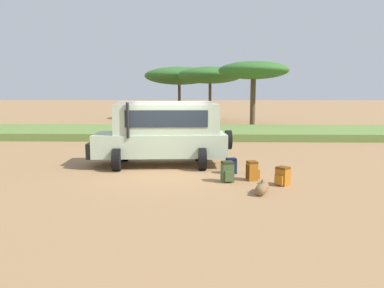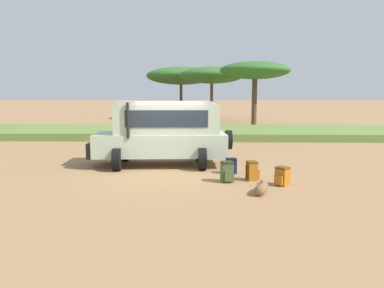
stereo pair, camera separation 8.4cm
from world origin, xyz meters
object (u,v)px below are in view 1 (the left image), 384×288
object	(u,v)px
backpack_outermost	(231,166)
acacia_tree_left_mid	(179,76)
backpack_near_rear_wheel	(283,176)
backpack_beside_front_wheel	(252,171)
duffel_bag_low_black_case	(262,188)
acacia_tree_right_mid	(253,71)
acacia_tree_centre_back	(210,75)
backpack_cluster_center	(228,172)
safari_vehicle	(163,132)

from	to	relation	value
backpack_outermost	acacia_tree_left_mid	size ratio (longest dim) A/B	0.07
backpack_near_rear_wheel	acacia_tree_left_mid	size ratio (longest dim) A/B	0.07
backpack_beside_front_wheel	duffel_bag_low_black_case	xyz separation A→B (m)	(0.06, -1.59, -0.15)
backpack_near_rear_wheel	acacia_tree_right_mid	size ratio (longest dim) A/B	0.10
backpack_beside_front_wheel	acacia_tree_right_mid	distance (m)	19.32
backpack_near_rear_wheel	backpack_outermost	bearing A→B (deg)	130.38
backpack_near_rear_wheel	acacia_tree_centre_back	xyz separation A→B (m)	(-1.69, 25.54, 4.23)
backpack_beside_front_wheel	acacia_tree_right_mid	xyz separation A→B (m)	(2.45, 18.68, 4.24)
acacia_tree_right_mid	backpack_cluster_center	bearing A→B (deg)	-99.74
safari_vehicle	backpack_near_rear_wheel	size ratio (longest dim) A/B	9.69
safari_vehicle	acacia_tree_centre_back	xyz separation A→B (m)	(2.19, 22.47, 3.21)
backpack_near_rear_wheel	safari_vehicle	bearing A→B (deg)	141.71
duffel_bag_low_black_case	acacia_tree_right_mid	xyz separation A→B (m)	(2.39, 20.27, 4.39)
backpack_near_rear_wheel	duffel_bag_low_black_case	world-z (taller)	backpack_near_rear_wheel
acacia_tree_left_mid	acacia_tree_centre_back	size ratio (longest dim) A/B	1.18
backpack_outermost	safari_vehicle	bearing A→B (deg)	150.34
safari_vehicle	backpack_near_rear_wheel	xyz separation A→B (m)	(3.88, -3.06, -1.02)
acacia_tree_right_mid	acacia_tree_centre_back	bearing A→B (deg)	118.11
backpack_cluster_center	duffel_bag_low_black_case	distance (m)	1.60
safari_vehicle	backpack_cluster_center	bearing A→B (deg)	-49.80
backpack_near_rear_wheel	duffel_bag_low_black_case	xyz separation A→B (m)	(-0.76, -0.95, -0.12)
acacia_tree_left_mid	duffel_bag_low_black_case	bearing A→B (deg)	-82.34
backpack_near_rear_wheel	acacia_tree_centre_back	bearing A→B (deg)	93.78
backpack_cluster_center	backpack_outermost	distance (m)	1.29
safari_vehicle	acacia_tree_centre_back	bearing A→B (deg)	84.42
acacia_tree_left_mid	backpack_near_rear_wheel	bearing A→B (deg)	-80.69
backpack_cluster_center	acacia_tree_left_mid	distance (m)	30.33
backpack_beside_front_wheel	backpack_outermost	distance (m)	1.18
backpack_cluster_center	duffel_bag_low_black_case	xyz separation A→B (m)	(0.86, -1.34, -0.17)
safari_vehicle	acacia_tree_centre_back	world-z (taller)	acacia_tree_centre_back
acacia_tree_centre_back	backpack_outermost	bearing A→B (deg)	-89.33
backpack_cluster_center	acacia_tree_centre_back	xyz separation A→B (m)	(-0.07, 25.15, 4.19)
backpack_cluster_center	acacia_tree_right_mid	xyz separation A→B (m)	(3.25, 18.94, 4.23)
backpack_near_rear_wheel	acacia_tree_left_mid	xyz separation A→B (m)	(-4.95, 30.22, 4.40)
duffel_bag_low_black_case	acacia_tree_centre_back	distance (m)	26.86
backpack_beside_front_wheel	backpack_cluster_center	xyz separation A→B (m)	(-0.80, -0.25, 0.02)
duffel_bag_low_black_case	acacia_tree_centre_back	size ratio (longest dim) A/B	0.12
acacia_tree_right_mid	backpack_outermost	bearing A→B (deg)	-99.77
safari_vehicle	backpack_outermost	distance (m)	3.03
acacia_tree_left_mid	acacia_tree_right_mid	distance (m)	12.74
backpack_near_rear_wheel	acacia_tree_left_mid	bearing A→B (deg)	99.31
safari_vehicle	backpack_cluster_center	xyz separation A→B (m)	(2.26, -2.68, -0.98)
backpack_beside_front_wheel	acacia_tree_centre_back	world-z (taller)	acacia_tree_centre_back
backpack_near_rear_wheel	acacia_tree_right_mid	xyz separation A→B (m)	(1.63, 19.32, 4.27)
backpack_cluster_center	backpack_outermost	world-z (taller)	backpack_cluster_center
backpack_beside_front_wheel	acacia_tree_left_mid	bearing A→B (deg)	97.96
acacia_tree_left_mid	backpack_outermost	bearing A→B (deg)	-82.93
backpack_cluster_center	backpack_outermost	size ratio (longest dim) A/B	1.22
backpack_outermost	acacia_tree_right_mid	xyz separation A→B (m)	(3.04, 17.66, 4.28)
safari_vehicle	acacia_tree_right_mid	distance (m)	17.47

